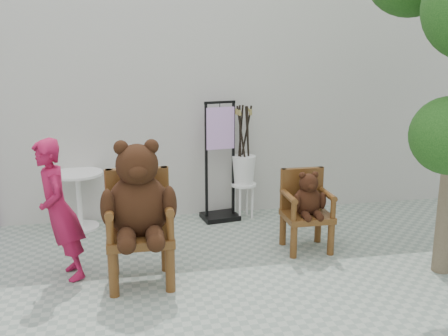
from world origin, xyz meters
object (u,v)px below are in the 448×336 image
chair_small (307,203)px  cafe_table (79,193)px  display_stand (220,175)px  chair_big (139,205)px  stool_bucket (244,169)px  person (59,211)px

chair_small → cafe_table: (-2.47, 1.15, -0.09)m
chair_small → display_stand: display_stand is taller
chair_big → chair_small: bearing=15.0°
cafe_table → stool_bucket: bearing=-0.0°
chair_big → chair_small: chair_big is taller
person → chair_big: bearing=56.1°
chair_big → cafe_table: (-0.66, 1.63, -0.33)m
person → stool_bucket: bearing=107.6°
chair_small → display_stand: (-0.74, 1.14, 0.06)m
chair_big → cafe_table: size_ratio=1.96×
chair_big → chair_small: 1.89m
chair_big → display_stand: size_ratio=0.91×
chair_small → person: bearing=-174.5°
person → cafe_table: 1.42m
chair_big → stool_bucket: 2.14m
person → stool_bucket: (2.11, 1.39, -0.04)m
cafe_table → chair_small: bearing=-24.9°
display_stand → stool_bucket: display_stand is taller
stool_bucket → chair_small: bearing=-69.6°
cafe_table → display_stand: size_ratio=0.47×
chair_big → person: chair_big is taller
chair_small → person: (-2.54, -0.25, 0.16)m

